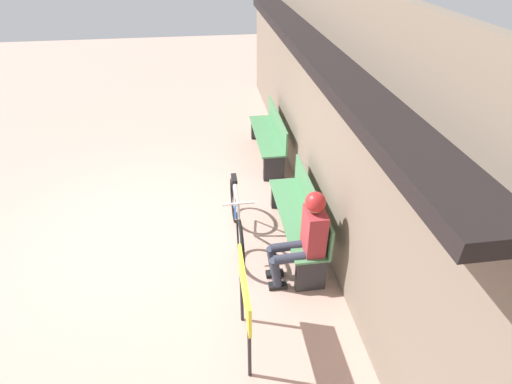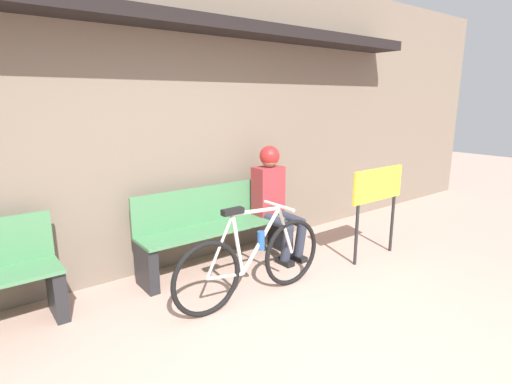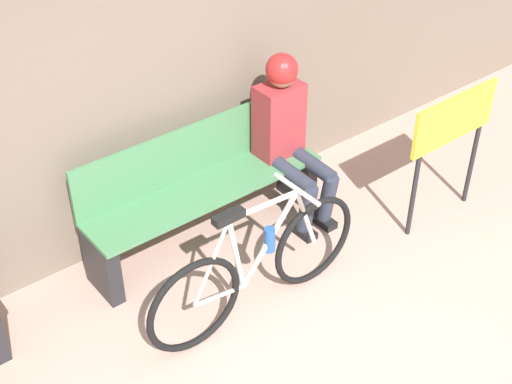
# 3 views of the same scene
# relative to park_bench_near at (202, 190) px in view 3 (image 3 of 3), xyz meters

# --- Properties ---
(storefront_wall) EXTENTS (12.00, 0.56, 3.20)m
(storefront_wall) POSITION_rel_park_bench_near_xyz_m (-0.34, 0.35, 1.24)
(storefront_wall) COLOR #756656
(storefront_wall) RESTS_ON ground_plane
(park_bench_near) EXTENTS (1.79, 0.42, 0.87)m
(park_bench_near) POSITION_rel_park_bench_near_xyz_m (0.00, 0.00, 0.00)
(park_bench_near) COLOR #477F51
(park_bench_near) RESTS_ON ground_plane
(bicycle) EXTENTS (1.61, 0.40, 0.89)m
(bicycle) POSITION_rel_park_bench_near_xyz_m (-0.16, -0.83, -0.05)
(bicycle) COLOR black
(bicycle) RESTS_ON ground_plane
(person_seated) EXTENTS (0.34, 0.64, 1.27)m
(person_seated) POSITION_rel_park_bench_near_xyz_m (0.69, -0.12, 0.31)
(person_seated) COLOR #2D3342
(person_seated) RESTS_ON ground_plane
(signboard) EXTENTS (0.83, 0.04, 1.04)m
(signboard) POSITION_rel_park_bench_near_xyz_m (1.53, -0.91, 0.36)
(signboard) COLOR #232326
(signboard) RESTS_ON ground_plane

